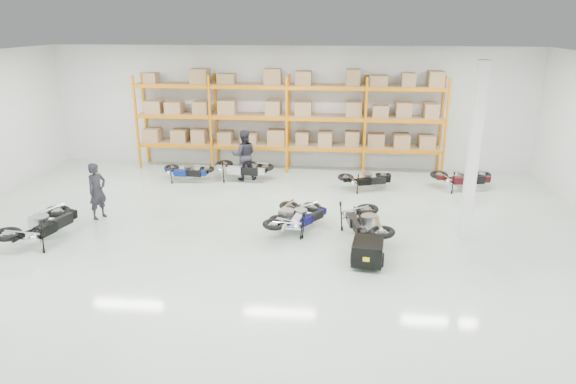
# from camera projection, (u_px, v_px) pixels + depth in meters

# --- Properties ---
(room) EXTENTS (18.00, 18.00, 18.00)m
(room) POSITION_uv_depth(u_px,v_px,m) (261.00, 154.00, 12.65)
(room) COLOR #B9CEBA
(room) RESTS_ON ground
(pallet_rack) EXTENTS (11.28, 0.98, 3.62)m
(pallet_rack) POSITION_uv_depth(u_px,v_px,m) (288.00, 110.00, 18.73)
(pallet_rack) COLOR orange
(pallet_rack) RESTS_ON ground
(structural_column) EXTENTS (0.25, 0.25, 4.50)m
(structural_column) POSITION_uv_depth(u_px,v_px,m) (473.00, 154.00, 12.62)
(structural_column) COLOR white
(structural_column) RESTS_ON ground
(moto_blue_centre) EXTENTS (1.61, 1.78, 1.05)m
(moto_blue_centre) POSITION_uv_depth(u_px,v_px,m) (302.00, 212.00, 13.71)
(moto_blue_centre) COLOR #070645
(moto_blue_centre) RESTS_ON ground
(moto_silver_left) EXTENTS (1.15, 1.83, 1.10)m
(moto_silver_left) POSITION_uv_depth(u_px,v_px,m) (289.00, 213.00, 13.62)
(moto_silver_left) COLOR silver
(moto_silver_left) RESTS_ON ground
(moto_black_far_left) EXTENTS (1.42, 2.15, 1.28)m
(moto_black_far_left) POSITION_uv_depth(u_px,v_px,m) (41.00, 219.00, 12.93)
(moto_black_far_left) COLOR black
(moto_black_far_left) RESTS_ON ground
(moto_touring_right) EXTENTS (1.28, 2.04, 1.23)m
(moto_touring_right) POSITION_uv_depth(u_px,v_px,m) (365.00, 217.00, 13.16)
(moto_touring_right) COLOR black
(moto_touring_right) RESTS_ON ground
(trailer) EXTENTS (0.78, 1.46, 0.60)m
(trailer) POSITION_uv_depth(u_px,v_px,m) (368.00, 252.00, 11.72)
(trailer) COLOR black
(trailer) RESTS_ON ground
(moto_back_a) EXTENTS (1.60, 0.86, 1.01)m
(moto_back_a) POSITION_uv_depth(u_px,v_px,m) (187.00, 168.00, 17.90)
(moto_back_a) COLOR navy
(moto_back_a) RESTS_ON ground
(moto_back_b) EXTENTS (1.97, 1.21, 1.20)m
(moto_back_b) POSITION_uv_depth(u_px,v_px,m) (242.00, 165.00, 17.96)
(moto_back_b) COLOR #B6BBC0
(moto_back_b) RESTS_ON ground
(moto_back_c) EXTENTS (1.74, 1.19, 1.03)m
(moto_back_c) POSITION_uv_depth(u_px,v_px,m) (367.00, 176.00, 16.98)
(moto_back_c) COLOR black
(moto_back_c) RESTS_ON ground
(moto_back_d) EXTENTS (1.85, 1.10, 1.14)m
(moto_back_d) POSITION_uv_depth(u_px,v_px,m) (463.00, 174.00, 16.99)
(moto_back_d) COLOR #3C0C10
(moto_back_d) RESTS_ON ground
(person_left) EXTENTS (0.60, 0.70, 1.62)m
(person_left) POSITION_uv_depth(u_px,v_px,m) (97.00, 191.00, 14.43)
(person_left) COLOR black
(person_left) RESTS_ON ground
(person_back) EXTENTS (0.99, 0.85, 1.77)m
(person_back) POSITION_uv_depth(u_px,v_px,m) (244.00, 155.00, 17.94)
(person_back) COLOR #22212A
(person_back) RESTS_ON ground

